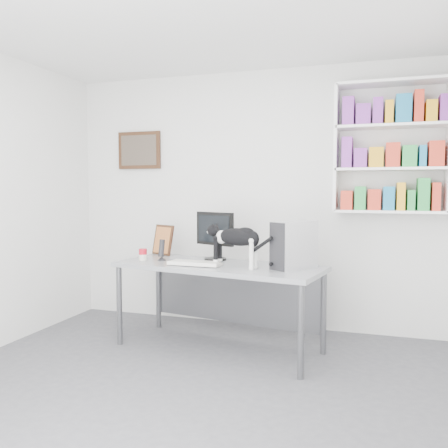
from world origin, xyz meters
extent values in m
cube|color=#56555B|center=(0.00, 0.00, 0.01)|extent=(4.00, 4.00, 0.01)
cube|color=silver|center=(0.00, 2.00, 1.35)|extent=(4.00, 0.01, 2.70)
cube|color=white|center=(1.40, 1.85, 1.85)|extent=(1.03, 0.28, 1.24)
cube|color=#3F2714|center=(-1.30, 1.97, 1.90)|extent=(0.52, 0.04, 0.42)
cube|color=gray|center=(-0.06, 1.11, 0.39)|extent=(1.98, 1.04, 0.78)
cube|color=black|center=(-0.17, 1.34, 1.02)|extent=(0.49, 0.36, 0.47)
cube|color=silver|center=(-0.24, 0.99, 0.80)|extent=(0.47, 0.19, 0.04)
cube|color=#BCBDC2|center=(0.63, 1.08, 0.99)|extent=(0.38, 0.44, 0.41)
cylinder|color=black|center=(-0.65, 1.16, 0.89)|extent=(0.12, 0.12, 0.21)
cube|color=#3F2714|center=(-0.80, 1.51, 0.94)|extent=(0.28, 0.20, 0.32)
cylinder|color=#B60F20|center=(-0.82, 1.11, 0.84)|extent=(0.08, 0.08, 0.11)
camera|label=1|loc=(1.29, -2.91, 1.46)|focal=38.00mm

